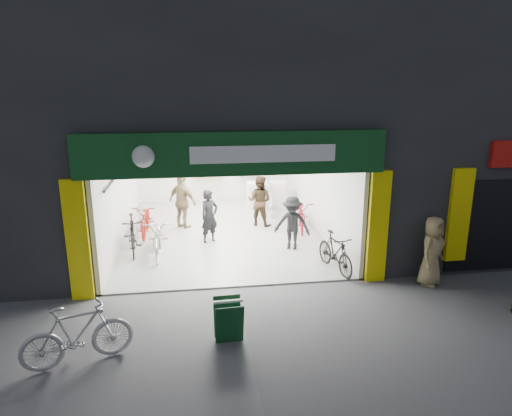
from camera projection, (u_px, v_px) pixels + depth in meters
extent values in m
plane|color=#56565B|center=(235.00, 288.00, 10.24)|extent=(60.00, 60.00, 0.00)
cube|color=#232326|center=(249.00, 38.00, 13.63)|extent=(16.00, 10.00, 4.50)
cube|color=#232326|center=(37.00, 175.00, 13.79)|extent=(5.00, 10.00, 3.50)
cube|color=#232326|center=(397.00, 166.00, 15.38)|extent=(6.00, 10.00, 3.50)
cube|color=#9E9E99|center=(222.00, 232.00, 14.05)|extent=(6.00, 8.00, 0.04)
cube|color=silver|center=(214.00, 160.00, 17.55)|extent=(6.00, 0.20, 3.20)
cube|color=silver|center=(120.00, 185.00, 13.22)|extent=(0.10, 8.00, 3.20)
cube|color=silver|center=(317.00, 179.00, 14.04)|extent=(0.10, 8.00, 3.20)
cube|color=white|center=(220.00, 126.00, 13.20)|extent=(6.00, 8.00, 0.10)
cube|color=black|center=(233.00, 138.00, 9.45)|extent=(6.00, 0.30, 0.30)
cube|color=#0C3715|center=(234.00, 154.00, 9.32)|extent=(6.40, 0.25, 0.90)
cube|color=white|center=(264.00, 154.00, 9.27)|extent=(3.00, 0.02, 0.35)
cube|color=yellow|center=(78.00, 241.00, 9.39)|extent=(0.45, 0.12, 2.60)
cube|color=yellow|center=(378.00, 227.00, 10.29)|extent=(0.45, 0.12, 2.60)
cube|color=yellow|center=(459.00, 215.00, 10.50)|extent=(0.50, 0.12, 2.20)
cube|color=black|center=(507.00, 225.00, 10.80)|extent=(3.00, 0.06, 2.20)
cylinder|color=black|center=(120.00, 171.00, 12.54)|extent=(0.06, 5.00, 0.06)
cube|color=silver|center=(266.00, 196.00, 16.56)|extent=(1.40, 0.60, 1.00)
cube|color=white|center=(228.00, 140.00, 10.54)|extent=(1.30, 0.35, 0.04)
cube|color=white|center=(223.00, 132.00, 12.26)|extent=(1.30, 0.35, 0.04)
cube|color=white|center=(218.00, 126.00, 13.98)|extent=(1.30, 0.35, 0.04)
cube|color=white|center=(215.00, 121.00, 15.70)|extent=(1.30, 0.35, 0.04)
imported|color=#B2B3B7|center=(159.00, 236.00, 12.08)|extent=(0.71, 1.98, 1.04)
imported|color=black|center=(132.00, 235.00, 12.20)|extent=(0.69, 1.76, 1.03)
imported|color=maroon|center=(146.00, 219.00, 13.72)|extent=(0.66, 1.86, 0.97)
imported|color=silver|center=(139.00, 217.00, 13.94)|extent=(0.48, 1.60, 0.96)
imported|color=black|center=(335.00, 252.00, 11.03)|extent=(0.78, 1.67, 0.97)
imported|color=maroon|center=(302.00, 214.00, 14.25)|extent=(0.98, 1.92, 0.96)
imported|color=silver|center=(269.00, 198.00, 16.01)|extent=(0.64, 1.89, 1.12)
imported|color=#B8B8BD|center=(77.00, 334.00, 7.35)|extent=(1.83, 1.00, 1.06)
imported|color=black|center=(209.00, 217.00, 12.91)|extent=(0.68, 0.63, 1.57)
imported|color=#362718|center=(259.00, 201.00, 14.49)|extent=(1.00, 0.92, 1.64)
imported|color=black|center=(292.00, 224.00, 12.34)|extent=(1.12, 0.91, 1.52)
imported|color=olive|center=(183.00, 202.00, 14.15)|extent=(1.06, 1.00, 1.76)
imported|color=#988558|center=(432.00, 251.00, 10.22)|extent=(0.93, 0.89, 1.61)
cube|color=#0E391A|center=(230.00, 325.00, 7.88)|extent=(0.50, 0.20, 0.75)
cube|color=#0E391A|center=(227.00, 316.00, 8.19)|extent=(0.50, 0.20, 0.75)
cube|color=white|center=(228.00, 301.00, 7.94)|extent=(0.52, 0.07, 0.04)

